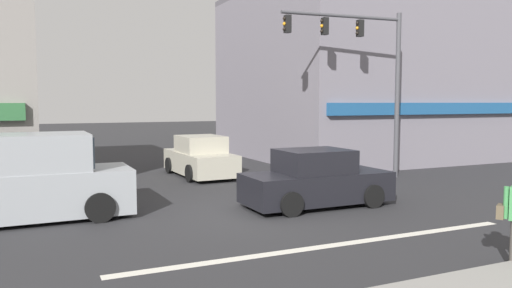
# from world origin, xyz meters

# --- Properties ---
(ground_plane) EXTENTS (120.00, 120.00, 0.00)m
(ground_plane) POSITION_xyz_m (0.00, 0.00, 0.00)
(ground_plane) COLOR #2B2B2D
(lane_marking_stripe) EXTENTS (9.00, 0.24, 0.01)m
(lane_marking_stripe) POSITION_xyz_m (0.00, -3.50, 0.00)
(lane_marking_stripe) COLOR silver
(lane_marking_stripe) RESTS_ON ground
(building_right_corner) EXTENTS (13.48, 11.85, 8.73)m
(building_right_corner) POSITION_xyz_m (11.46, 10.52, 4.36)
(building_right_corner) COLOR slate
(building_right_corner) RESTS_ON ground
(street_tree) EXTENTS (2.82, 2.82, 5.27)m
(street_tree) POSITION_xyz_m (7.09, 6.45, 3.83)
(street_tree) COLOR #4C3823
(street_tree) RESTS_ON ground
(utility_pole_far_right) EXTENTS (1.40, 0.22, 8.71)m
(utility_pole_far_right) POSITION_xyz_m (8.53, 9.67, 4.51)
(utility_pole_far_right) COLOR brown
(utility_pole_far_right) RESTS_ON ground
(traffic_light_mast) EXTENTS (4.88, 0.55, 6.20)m
(traffic_light_mast) POSITION_xyz_m (5.97, 3.34, 4.30)
(traffic_light_mast) COLOR #47474C
(traffic_light_mast) RESTS_ON ground
(van_crossing_rightbound) EXTENTS (4.62, 2.08, 2.11)m
(van_crossing_rightbound) POSITION_xyz_m (-5.54, 1.35, 1.01)
(van_crossing_rightbound) COLOR #999EA3
(van_crossing_rightbound) RESTS_ON ground
(sedan_crossing_leftbound) EXTENTS (1.99, 4.16, 1.58)m
(sedan_crossing_leftbound) POSITION_xyz_m (0.53, 6.64, 0.71)
(sedan_crossing_leftbound) COLOR #B7B29E
(sedan_crossing_leftbound) RESTS_ON ground
(sedan_crossing_center) EXTENTS (4.11, 1.90, 1.58)m
(sedan_crossing_center) POSITION_xyz_m (1.69, -0.08, 0.71)
(sedan_crossing_center) COLOR black
(sedan_crossing_center) RESTS_ON ground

